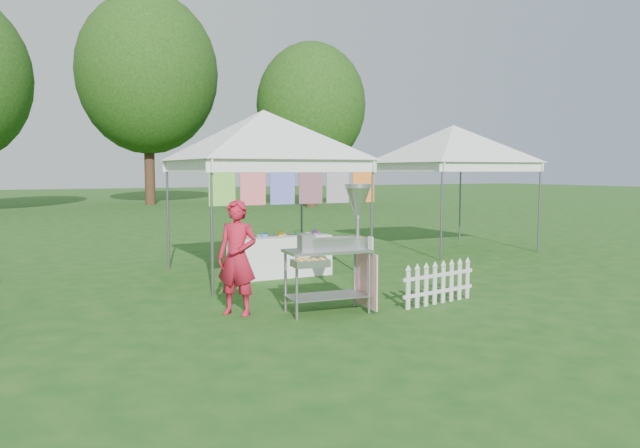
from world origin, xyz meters
TOP-DOWN VIEW (x-y plane):
  - ground at (0.00, 0.00)m, footprint 120.00×120.00m
  - canopy_main at (0.00, 3.49)m, footprint 4.24×4.24m
  - canopy_right at (5.50, 5.00)m, footprint 4.24×4.24m
  - tree_mid at (3.00, 28.00)m, footprint 7.60×7.60m
  - tree_right at (10.00, 22.00)m, footprint 5.60×5.60m
  - donut_cart at (-0.19, 0.28)m, footprint 1.32×0.82m
  - vendor at (-1.48, 0.76)m, footprint 0.66×0.65m
  - picket_fence at (1.34, 0.09)m, footprint 1.42×0.29m
  - display_table at (0.23, 3.33)m, footprint 1.80×0.70m

SIDE VIEW (x-z plane):
  - ground at x=0.00m, z-range 0.00..0.00m
  - picket_fence at x=1.34m, z-range 0.01..0.57m
  - display_table at x=0.23m, z-range 0.00..0.73m
  - vendor at x=-1.48m, z-range 0.00..1.54m
  - donut_cart at x=-0.19m, z-range 0.15..1.89m
  - canopy_main at x=0.00m, z-range 1.26..4.71m
  - canopy_right at x=5.50m, z-range 1.27..4.72m
  - tree_right at x=10.00m, z-range 0.97..9.39m
  - tree_mid at x=3.00m, z-range 1.38..12.90m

